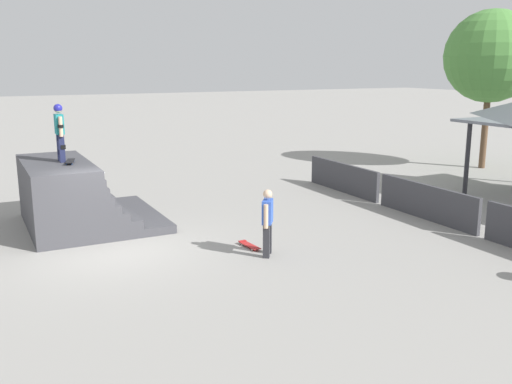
# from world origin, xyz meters

# --- Properties ---
(ground_plane) EXTENTS (160.00, 160.00, 0.00)m
(ground_plane) POSITION_xyz_m (0.00, 0.00, 0.00)
(ground_plane) COLOR gray
(quarter_pipe_ramp) EXTENTS (4.10, 3.64, 1.90)m
(quarter_pipe_ramp) POSITION_xyz_m (-2.76, -0.54, 0.82)
(quarter_pipe_ramp) COLOR #424247
(quarter_pipe_ramp) RESTS_ON ground
(skater_on_deck) EXTENTS (0.67, 0.24, 1.60)m
(skater_on_deck) POSITION_xyz_m (-2.80, -0.72, 2.82)
(skater_on_deck) COLOR #1E2347
(skater_on_deck) RESTS_ON quarter_pipe_ramp
(skateboard_on_deck) EXTENTS (0.88, 0.41, 0.09)m
(skateboard_on_deck) POSITION_xyz_m (-2.35, -0.57, 1.96)
(skateboard_on_deck) COLOR blue
(skateboard_on_deck) RESTS_ON quarter_pipe_ramp
(bystander_walking) EXTENTS (0.59, 0.47, 1.64)m
(bystander_walking) POSITION_xyz_m (2.05, 3.23, 0.91)
(bystander_walking) COLOR #2D2D33
(bystander_walking) RESTS_ON ground
(skateboard_on_ground) EXTENTS (0.83, 0.27, 0.09)m
(skateboard_on_ground) POSITION_xyz_m (1.28, 3.10, 0.06)
(skateboard_on_ground) COLOR silver
(skateboard_on_ground) RESTS_ON ground
(barrier_fence) EXTENTS (12.56, 0.12, 1.05)m
(barrier_fence) POSITION_xyz_m (1.26, 9.06, 0.53)
(barrier_fence) COLOR #3D3D42
(barrier_fence) RESTS_ON ground
(tree_beside_pavilion) EXTENTS (4.00, 4.00, 6.91)m
(tree_beside_pavilion) POSITION_xyz_m (-4.26, 17.60, 4.90)
(tree_beside_pavilion) COLOR brown
(tree_beside_pavilion) RESTS_ON ground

